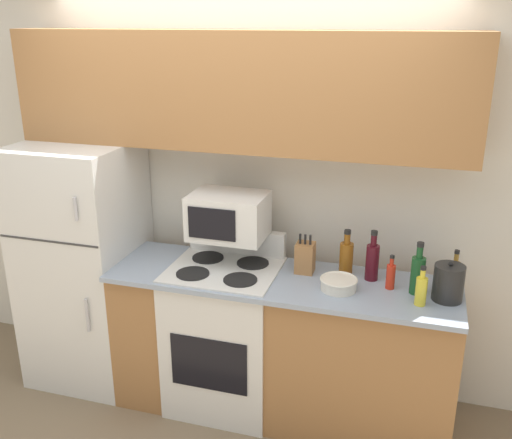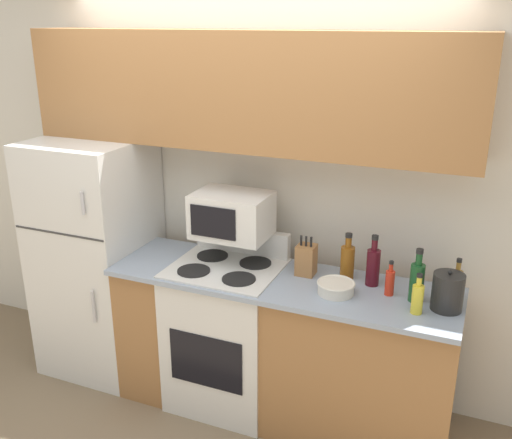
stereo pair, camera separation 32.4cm
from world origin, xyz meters
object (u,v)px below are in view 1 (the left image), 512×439
bottle_whiskey (346,257)px  refrigerator (85,264)px  bottle_cooking_spray (421,290)px  bottle_wine_red (372,261)px  bowl (339,283)px  kettle (448,283)px  microwave (228,216)px  bottle_wine_green (418,273)px  knife_block (305,257)px  bottle_hot_sauce (391,275)px  bottle_vinegar (454,275)px  stove (225,335)px

bottle_whiskey → refrigerator: bearing=-177.3°
bottle_whiskey → bottle_cooking_spray: (0.43, -0.26, -0.02)m
bottle_whiskey → bottle_wine_red: (0.15, -0.02, 0.01)m
bowl → kettle: 0.58m
refrigerator → bottle_whiskey: refrigerator is taller
microwave → bowl: (0.71, -0.17, -0.27)m
microwave → bottle_wine_red: (0.87, 0.02, -0.19)m
bowl → bottle_wine_red: 0.26m
bowl → bottle_wine_green: (0.42, 0.08, 0.08)m
knife_block → bottle_hot_sauce: size_ratio=1.21×
refrigerator → knife_block: 1.50m
refrigerator → bottle_cooking_spray: refrigerator is taller
bowl → kettle: bearing=4.6°
knife_block → bottle_whiskey: 0.24m
bowl → bottle_hot_sauce: size_ratio=1.06×
microwave → bottle_cooking_spray: microwave is taller
microwave → bottle_wine_green: size_ratio=1.51×
bowl → bottle_cooking_spray: 0.45m
bottle_wine_green → bottle_vinegar: (0.20, 0.10, -0.02)m
bottle_wine_red → knife_block: bearing=-178.6°
microwave → bowl: 0.77m
bottle_wine_green → bottle_cooking_spray: 0.14m
stove → bottle_whiskey: bearing=11.9°
kettle → knife_block: bearing=170.8°
bottle_wine_red → bottle_cooking_spray: bearing=-40.7°
knife_block → bottle_whiskey: size_ratio=0.87×
refrigerator → knife_block: size_ratio=6.72×
bottle_wine_green → bottle_whiskey: size_ratio=1.07×
refrigerator → bottle_wine_green: size_ratio=5.44×
bottle_wine_green → bottle_whiskey: bottle_wine_green is taller
refrigerator → bottle_whiskey: bearing=2.7°
refrigerator → stove: size_ratio=1.48×
bottle_hot_sauce → bottle_wine_red: 0.15m
bottle_wine_green → bottle_vinegar: 0.22m
microwave → knife_block: size_ratio=1.86×
refrigerator → knife_block: bearing=1.8°
knife_block → microwave: bearing=-178.9°
microwave → knife_block: microwave is taller
knife_block → bowl: 0.30m
refrigerator → microwave: refrigerator is taller
stove → bottle_vinegar: bottle_vinegar is taller
bowl → bottle_cooking_spray: bearing=-7.0°
stove → kettle: size_ratio=4.95×
knife_block → bottle_wine_red: size_ratio=0.81×
bowl → stove: bearing=175.0°
bottle_vinegar → bottle_hot_sauce: size_ratio=1.20×
bottle_hot_sauce → kettle: 0.31m
microwave → bottle_whiskey: (0.71, 0.04, -0.20)m
bottle_vinegar → kettle: size_ratio=1.08×
refrigerator → bottle_wine_red: refrigerator is taller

